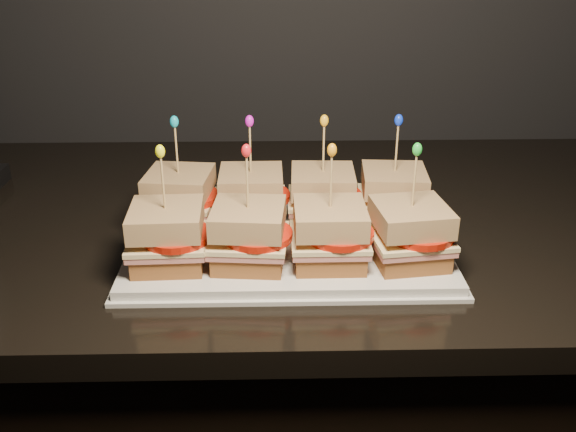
{
  "coord_description": "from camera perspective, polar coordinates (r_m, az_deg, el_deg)",
  "views": [
    {
      "loc": [
        0.39,
        0.71,
        1.3
      ],
      "look_at": [
        0.41,
        1.51,
        0.93
      ],
      "focal_mm": 40.0,
      "sensor_mm": 36.0,
      "label": 1
    }
  ],
  "objects": [
    {
      "name": "sandwich_5_cheese",
      "position": [
        0.82,
        -3.5,
        -1.95
      ],
      "size": [
        0.11,
        0.1,
        0.01
      ],
      "primitive_type": "cube",
      "rotation": [
        0.0,
        0.0,
        -0.08
      ],
      "color": "beige",
      "rests_on": "sandwich_5_ham"
    },
    {
      "name": "sandwich_6_bread_bot",
      "position": [
        0.84,
        3.65,
        -3.3
      ],
      "size": [
        0.09,
        0.09,
        0.02
      ],
      "primitive_type": "cube",
      "rotation": [
        0.0,
        0.0,
        0.01
      ],
      "color": "brown",
      "rests_on": "platter"
    },
    {
      "name": "sandwich_6_pick",
      "position": [
        0.79,
        3.84,
        2.81
      ],
      "size": [
        0.0,
        0.0,
        0.09
      ],
      "primitive_type": "cylinder",
      "color": "tan",
      "rests_on": "sandwich_6_bread_top"
    },
    {
      "name": "sandwich_3_tomato",
      "position": [
        0.94,
        10.12,
        1.87
      ],
      "size": [
        0.09,
        0.09,
        0.01
      ],
      "primitive_type": "cylinder",
      "color": "red",
      "rests_on": "sandwich_3_cheese"
    },
    {
      "name": "sandwich_1_tomato",
      "position": [
        0.93,
        -2.54,
        1.78
      ],
      "size": [
        0.09,
        0.09,
        0.01
      ],
      "primitive_type": "cylinder",
      "color": "red",
      "rests_on": "sandwich_1_cheese"
    },
    {
      "name": "granite_slab",
      "position": [
        1.03,
        2.97,
        -0.46
      ],
      "size": [
        2.45,
        0.73,
        0.04
      ],
      "primitive_type": "cube",
      "color": "black",
      "rests_on": "cabinet"
    },
    {
      "name": "sandwich_4_frill",
      "position": [
        0.79,
        -11.3,
        5.66
      ],
      "size": [
        0.01,
        0.01,
        0.02
      ],
      "primitive_type": "ellipsoid",
      "color": "#FAF910",
      "rests_on": "sandwich_4_pick"
    },
    {
      "name": "sandwich_5_tomato",
      "position": [
        0.81,
        -2.69,
        -1.66
      ],
      "size": [
        0.09,
        0.09,
        0.01
      ],
      "primitive_type": "cylinder",
      "color": "red",
      "rests_on": "sandwich_5_cheese"
    },
    {
      "name": "sandwich_5_bread_bot",
      "position": [
        0.83,
        -3.46,
        -3.38
      ],
      "size": [
        0.1,
        0.1,
        0.02
      ],
      "primitive_type": "cube",
      "rotation": [
        0.0,
        0.0,
        -0.08
      ],
      "color": "brown",
      "rests_on": "platter"
    },
    {
      "name": "sandwich_6_cheese",
      "position": [
        0.82,
        3.7,
        -1.87
      ],
      "size": [
        0.1,
        0.1,
        0.01
      ],
      "primitive_type": "cube",
      "rotation": [
        0.0,
        0.0,
        0.01
      ],
      "color": "beige",
      "rests_on": "sandwich_6_ham"
    },
    {
      "name": "sandwich_2_bread_top",
      "position": [
        0.93,
        3.11,
        3.1
      ],
      "size": [
        0.09,
        0.09,
        0.03
      ],
      "primitive_type": "cube",
      "rotation": [
        0.0,
        0.0,
        -0.04
      ],
      "color": "brown",
      "rests_on": "sandwich_2_tomato"
    },
    {
      "name": "sandwich_0_tomato",
      "position": [
        0.93,
        -8.9,
        1.7
      ],
      "size": [
        0.09,
        0.09,
        0.01
      ],
      "primitive_type": "cylinder",
      "color": "red",
      "rests_on": "sandwich_0_cheese"
    },
    {
      "name": "sandwich_0_bread_top",
      "position": [
        0.93,
        -9.66,
        2.95
      ],
      "size": [
        0.1,
        0.1,
        0.03
      ],
      "primitive_type": "cube",
      "rotation": [
        0.0,
        0.0,
        -0.12
      ],
      "color": "brown",
      "rests_on": "sandwich_0_tomato"
    },
    {
      "name": "sandwich_7_bread_top",
      "position": [
        0.83,
        10.9,
        -0.08
      ],
      "size": [
        0.1,
        0.1,
        0.03
      ],
      "primitive_type": "cube",
      "rotation": [
        0.0,
        0.0,
        0.13
      ],
      "color": "brown",
      "rests_on": "sandwich_7_tomato"
    },
    {
      "name": "sandwich_3_cheese",
      "position": [
        0.95,
        9.31,
        1.59
      ],
      "size": [
        0.11,
        0.1,
        0.01
      ],
      "primitive_type": "cube",
      "rotation": [
        0.0,
        0.0,
        -0.08
      ],
      "color": "beige",
      "rests_on": "sandwich_3_ham"
    },
    {
      "name": "sandwich_6_bread_top",
      "position": [
        0.81,
        3.75,
        -0.15
      ],
      "size": [
        0.09,
        0.09,
        0.03
      ],
      "primitive_type": "cube",
      "rotation": [
        0.0,
        0.0,
        0.01
      ],
      "color": "brown",
      "rests_on": "sandwich_6_tomato"
    },
    {
      "name": "sandwich_4_ham",
      "position": [
        0.84,
        -10.6,
        -2.42
      ],
      "size": [
        0.1,
        0.1,
        0.01
      ],
      "primitive_type": "cube",
      "rotation": [
        0.0,
        0.0,
        0.04
      ],
      "color": "#C46D63",
      "rests_on": "sandwich_4_bread_bot"
    },
    {
      "name": "sandwich_1_bread_top",
      "position": [
        0.92,
        -3.3,
        3.05
      ],
      "size": [
        0.09,
        0.09,
        0.03
      ],
      "primitive_type": "cube",
      "rotation": [
        0.0,
        0.0,
        0.01
      ],
      "color": "brown",
      "rests_on": "sandwich_1_tomato"
    },
    {
      "name": "sandwich_2_tomato",
      "position": [
        0.93,
        3.85,
        1.83
      ],
      "size": [
        0.09,
        0.09,
        0.01
      ],
      "primitive_type": "cylinder",
      "color": "red",
      "rests_on": "sandwich_2_cheese"
    },
    {
      "name": "sandwich_2_frill",
      "position": [
        0.9,
        3.25,
        8.47
      ],
      "size": [
        0.01,
        0.01,
        0.02
      ],
      "primitive_type": "ellipsoid",
      "color": "yellow",
      "rests_on": "sandwich_2_pick"
    },
    {
      "name": "cabinet",
      "position": [
        1.28,
        2.52,
        -18.4
      ],
      "size": [
        2.41,
        0.69,
        0.84
      ],
      "primitive_type": "cube",
      "color": "black",
      "rests_on": "ground"
    },
    {
      "name": "sandwich_0_ham",
      "position": [
        0.95,
        -9.52,
        1.03
      ],
      "size": [
        0.11,
        0.1,
        0.01
      ],
      "primitive_type": "cube",
      "rotation": [
        0.0,
        0.0,
        -0.12
      ],
      "color": "#C46D63",
      "rests_on": "sandwich_0_bread_bot"
    },
    {
      "name": "sandwich_7_pick",
      "position": [
        0.81,
        11.15,
        2.83
      ],
      "size": [
        0.0,
        0.0,
        0.09
      ],
      "primitive_type": "cylinder",
      "color": "tan",
      "rests_on": "sandwich_7_bread_top"
    },
    {
      "name": "sandwich_1_frill",
      "position": [
        0.89,
        -3.44,
        8.42
      ],
      "size": [
        0.01,
        0.01,
        0.02
      ],
      "primitive_type": "ellipsoid",
      "color": "#D112CE",
      "rests_on": "sandwich_1_pick"
    },
    {
      "name": "sandwich_2_bread_bot",
      "position": [
        0.95,
        3.04,
        0.26
      ],
      "size": [
        0.09,
        0.09,
        0.02
      ],
      "primitive_type": "cube",
      "rotation": [
        0.0,
        0.0,
        -0.04
      ],
      "color": "brown",
      "rests_on": "platter"
    },
    {
      "name": "sandwich_7_ham",
      "position": [
        0.84,
        10.71,
        -2.2
      ],
      "size": [
        0.11,
        0.11,
        0.01
      ],
      "primitive_type": "cube",
      "rotation": [
        0.0,
        0.0,
        0.13
      ],
      "color": "#C46D63",
      "rests_on": "sandwich_7_bread_bot"
    },
    {
      "name": "sandwich_6_tomato",
      "position": [
        0.82,
        4.58,
        -1.58
      ],
      "size": [
        0.09,
        0.09,
        0.01
      ],
      "primitive_type": "cylinder",
      "color": "red",
      "rests_on": "sandwich_6_cheese"
    },
    {
      "name": "sandwich_3_bread_bot",
      "position": [
        0.96,
        9.21,
        0.31
      ],
      "size": [
        0.09,
        0.09,
        0.02
      ],
      "primitive_type": "cube",
      "rotation": [
        0.0,
        0.0,
        -0.08
      ],
      "color": "brown",
      "rests_on": "platter"
    },
    {
      "name": "platter_rim",
      "position": [
        0.9,
        0.0,
        -3.0
      ],
      "size": [
        0.45,
        0.28,
        0.01
      ],
      "primitive_type": "cube",
      "color": "silver",
      "rests_on": "granite_slab"
    },
    {
      "name": "sandwich_0_cheese",
      "position": [
        0.94,
        -9.55,
        1.41
      ],
      "size": [
        0.11,
        0.11,
        0.01
      ],
      "primitive_type": "cube",
      "rotation": [
        0.0,
        0.0,
        -0.12
      ],
      "color": "beige",
      "rests_on": "sandwich_0_ham"
    },
    {
      "name": "sandwich_3_bread_top",
      "position": [
        0.94,
        9.42,
        3.12
      ],
      "size": [
        0.1,
        0.1,
        0.03
      ],
      "primitive_type": "cube",
      "rotation": [
        0.0,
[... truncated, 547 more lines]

